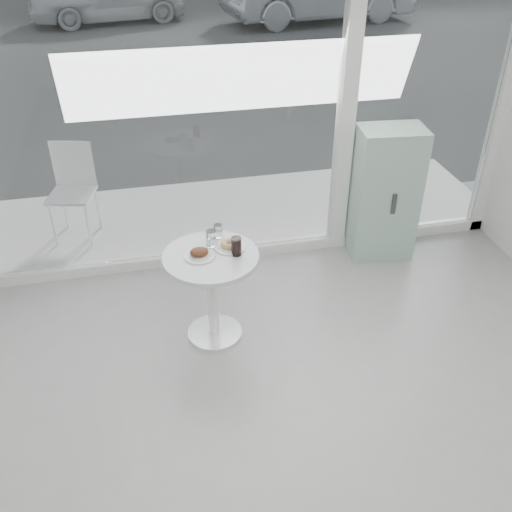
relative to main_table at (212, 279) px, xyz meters
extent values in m
cube|color=white|center=(0.50, 1.10, -0.50)|extent=(5.00, 0.12, 0.10)
cube|color=white|center=(2.94, 1.10, 0.95)|extent=(0.12, 0.12, 3.00)
cube|color=white|center=(1.40, 1.10, 0.95)|extent=(0.14, 0.14, 3.00)
cube|color=white|center=(-0.27, 1.10, 0.85)|extent=(3.21, 0.02, 2.60)
cube|color=white|center=(2.17, 1.10, 0.85)|extent=(1.41, 0.02, 2.60)
cylinder|color=white|center=(0.00, 0.00, -0.54)|extent=(0.44, 0.44, 0.03)
cylinder|color=white|center=(0.00, 0.00, -0.18)|extent=(0.09, 0.09, 0.70)
cylinder|color=silver|center=(0.00, 0.00, 0.20)|extent=(0.72, 0.72, 0.04)
cube|color=silver|center=(0.50, 1.90, -0.53)|extent=(5.60, 1.60, 0.05)
cube|color=#313131|center=(0.50, 14.10, -0.55)|extent=(40.00, 24.00, 0.00)
cube|color=#8AB19D|center=(1.77, 0.88, 0.09)|extent=(0.62, 0.45, 1.27)
cube|color=#333333|center=(1.77, 0.67, 0.09)|extent=(0.04, 0.02, 0.20)
cylinder|color=white|center=(-1.33, 1.60, -0.27)|extent=(0.02, 0.02, 0.46)
cylinder|color=white|center=(-0.99, 1.51, -0.27)|extent=(0.02, 0.02, 0.46)
cylinder|color=white|center=(-1.24, 1.94, -0.27)|extent=(0.02, 0.02, 0.46)
cylinder|color=white|center=(-0.91, 1.85, -0.27)|extent=(0.02, 0.02, 0.46)
cube|color=white|center=(-1.12, 1.73, -0.03)|extent=(0.50, 0.50, 0.03)
cube|color=white|center=(-1.07, 1.91, 0.21)|extent=(0.40, 0.12, 0.46)
cylinder|color=silver|center=(-0.08, 0.00, 0.23)|extent=(0.23, 0.23, 0.01)
cube|color=silver|center=(-0.06, -0.01, 0.24)|extent=(0.15, 0.15, 0.00)
ellipsoid|color=#341B0E|center=(-0.08, 0.00, 0.26)|extent=(0.14, 0.11, 0.06)
ellipsoid|color=#341B0E|center=(-0.05, 0.02, 0.25)|extent=(0.07, 0.06, 0.04)
cylinder|color=silver|center=(0.16, 0.07, 0.23)|extent=(0.24, 0.24, 0.01)
torus|color=tan|center=(0.16, 0.07, 0.25)|extent=(0.14, 0.14, 0.05)
cylinder|color=white|center=(0.03, 0.12, 0.28)|extent=(0.08, 0.08, 0.13)
cylinder|color=white|center=(0.03, 0.12, 0.26)|extent=(0.07, 0.07, 0.07)
cylinder|color=white|center=(0.10, 0.24, 0.27)|extent=(0.07, 0.07, 0.11)
cylinder|color=white|center=(0.10, 0.24, 0.25)|extent=(0.06, 0.06, 0.06)
cylinder|color=white|center=(0.19, -0.03, 0.29)|extent=(0.08, 0.08, 0.15)
cylinder|color=black|center=(0.19, -0.03, 0.29)|extent=(0.07, 0.07, 0.13)
camera|label=1|loc=(-0.43, -3.50, 2.55)|focal=40.00mm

